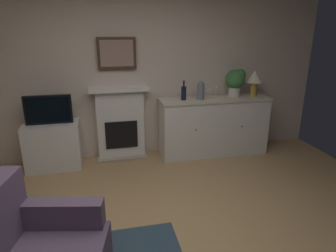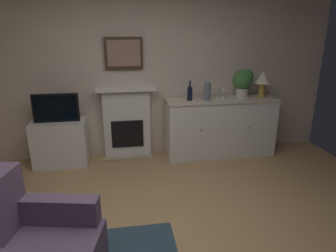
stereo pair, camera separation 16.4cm
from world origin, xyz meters
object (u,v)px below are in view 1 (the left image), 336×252
Objects in this scene: wine_bottle at (184,93)px; vase_decorative at (201,90)px; wine_glass_center at (217,90)px; sideboard_cabinet at (214,126)px; fireplace_unit at (121,123)px; tv_set at (48,110)px; framed_picture at (117,53)px; table_lamp at (255,78)px; wine_glass_left at (211,91)px; tv_cabinet at (53,145)px; potted_plant_small at (236,80)px.

wine_bottle reaches higher than vase_decorative.
sideboard_cabinet is at bearing -148.63° from wine_glass_center.
fireplace_unit is 1.04m from tv_set.
wine_bottle is 0.47× the size of tv_set.
framed_picture reaches higher than sideboard_cabinet.
table_lamp is 0.65× the size of tv_set.
framed_picture is 3.33× the size of wine_glass_left.
framed_picture reaches higher than vase_decorative.
fireplace_unit reaches higher than sideboard_cabinet.
wine_glass_left is 2.43m from tv_cabinet.
sideboard_cabinet is 0.58m from wine_glass_left.
wine_glass_left is at bearing -1.13° from wine_bottle.
table_lamp is 3.06m from tv_set.
framed_picture reaches higher than wine_glass_center.
tv_set is at bearing -179.85° from table_lamp.
wine_glass_left is at bearing -178.39° from table_lamp.
framed_picture is 1.33m from vase_decorative.
framed_picture is 3.33× the size of wine_glass_center.
table_lamp is (2.07, -0.22, -0.40)m from framed_picture.
tv_set is at bearing -90.00° from tv_cabinet.
table_lamp reaches higher than tv_cabinet.
potted_plant_small is (0.34, 0.05, 0.71)m from sideboard_cabinet.
wine_glass_center is at bearing 3.03° from wine_bottle.
tv_set is (-2.41, -0.01, 0.41)m from sideboard_cabinet.
wine_glass_left is at bearing -161.76° from wine_glass_center.
wine_glass_center is at bearing 13.40° from vase_decorative.
framed_picture is at bearing 12.01° from tv_cabinet.
sideboard_cabinet is (1.44, -0.22, -1.13)m from framed_picture.
tv_set is (-0.00, -0.02, 0.53)m from tv_cabinet.
wine_bottle is 0.42m from wine_glass_left.
wine_bottle is (0.93, -0.19, 0.46)m from fireplace_unit.
fireplace_unit is at bearing 172.97° from sideboard_cabinet.
framed_picture is at bearing 171.20° from sideboard_cabinet.
wine_bottle is 1.76× the size of wine_glass_center.
fireplace_unit is at bearing 175.76° from potted_plant_small.
wine_glass_center is (1.46, -0.16, 0.48)m from fireplace_unit.
sideboard_cabinet is (1.44, -0.18, -0.09)m from fireplace_unit.
vase_decorative is 0.61m from potted_plant_small.
tv_cabinet is at bearing 90.00° from tv_set.
framed_picture is at bearing 171.97° from wine_glass_center.
sideboard_cabinet is 0.64m from vase_decorative.
framed_picture is at bearing 90.00° from fireplace_unit.
tv_set reaches higher than sideboard_cabinet.
table_lamp reaches higher than tv_set.
wine_bottle is (0.93, -0.23, -0.57)m from framed_picture.
potted_plant_small reaches higher than wine_glass_center.
wine_glass_left is 2.33m from tv_set.
fireplace_unit is at bearing 9.45° from tv_cabinet.
wine_glass_center is at bearing -6.29° from fireplace_unit.
tv_cabinet is (-2.41, 0.02, -0.12)m from sideboard_cabinet.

